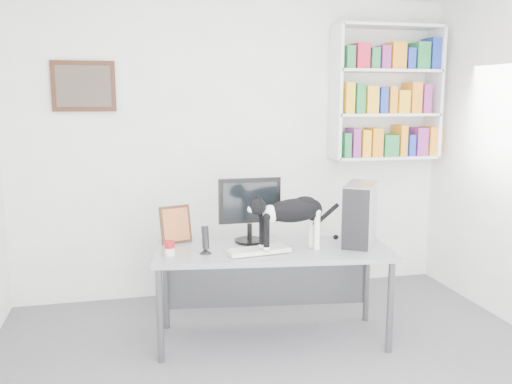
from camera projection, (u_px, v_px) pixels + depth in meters
room at (305, 180)px, 3.03m from camera, size 4.01×4.01×2.70m
bookshelf at (386, 93)px, 5.03m from camera, size 1.03×0.28×1.24m
wall_art at (84, 86)px, 4.53m from camera, size 0.52×0.04×0.42m
desk at (272, 294)px, 4.04m from camera, size 1.79×0.89×0.71m
monitor at (250, 210)px, 4.11m from camera, size 0.48×0.23×0.51m
keyboard at (258, 251)px, 3.86m from camera, size 0.46×0.23×0.03m
pc_tower at (360, 214)px, 4.07m from camera, size 0.42×0.50×0.46m
speaker at (205, 239)px, 3.83m from camera, size 0.10×0.10×0.21m
leaning_print at (176, 224)px, 4.12m from camera, size 0.25×0.15×0.29m
soup_can at (170, 248)px, 3.79m from camera, size 0.09×0.09×0.10m
cat at (292, 224)px, 3.87m from camera, size 0.67×0.29×0.40m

